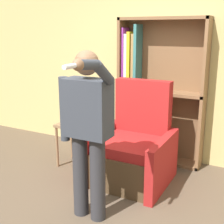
{
  "coord_description": "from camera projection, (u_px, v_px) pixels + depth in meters",
  "views": [
    {
      "loc": [
        1.35,
        -2.18,
        1.83
      ],
      "look_at": [
        -0.11,
        0.62,
        0.99
      ],
      "focal_mm": 50.0,
      "sensor_mm": 36.0,
      "label": 1
    }
  ],
  "objects": [
    {
      "name": "table_lamp",
      "position": [
        73.0,
        102.0,
        4.14
      ],
      "size": [
        0.25,
        0.25,
        0.4
      ],
      "color": "#B7B2A8",
      "rests_on": "side_table"
    },
    {
      "name": "person_standing",
      "position": [
        87.0,
        126.0,
        2.91
      ],
      "size": [
        0.59,
        0.78,
        1.65
      ],
      "color": "#2D2D33",
      "rests_on": "ground_plane"
    },
    {
      "name": "armchair",
      "position": [
        133.0,
        151.0,
        3.85
      ],
      "size": [
        0.92,
        0.9,
        1.22
      ],
      "color": "#4C3823",
      "rests_on": "ground_plane"
    },
    {
      "name": "wall_back",
      "position": [
        166.0,
        61.0,
        4.32
      ],
      "size": [
        8.0,
        0.06,
        2.8
      ],
      "color": "tan",
      "rests_on": "ground_plane"
    },
    {
      "name": "bookcase",
      "position": [
        150.0,
        94.0,
        4.37
      ],
      "size": [
        1.21,
        0.28,
        1.99
      ],
      "color": "brown",
      "rests_on": "ground_plane"
    },
    {
      "name": "side_table",
      "position": [
        74.0,
        131.0,
        4.24
      ],
      "size": [
        0.4,
        0.4,
        0.6
      ],
      "color": "#846647",
      "rests_on": "ground_plane"
    }
  ]
}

